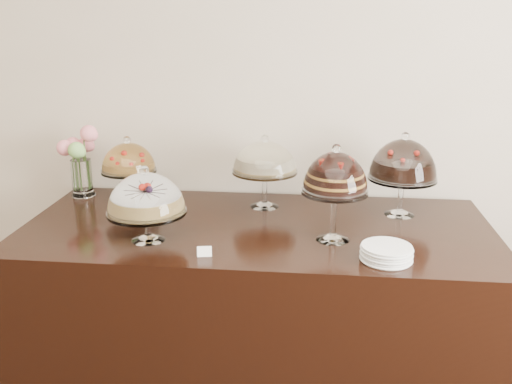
# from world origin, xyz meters

# --- Properties ---
(wall_back) EXTENTS (5.00, 0.04, 3.00)m
(wall_back) POSITION_xyz_m (0.00, 3.00, 1.50)
(wall_back) COLOR #BEB099
(wall_back) RESTS_ON ground
(display_counter) EXTENTS (2.20, 1.00, 0.90)m
(display_counter) POSITION_xyz_m (-0.14, 2.45, 0.45)
(display_counter) COLOR black
(display_counter) RESTS_ON ground
(cake_stand_sugar_sponge) EXTENTS (0.35, 0.35, 0.34)m
(cake_stand_sugar_sponge) POSITION_xyz_m (-0.60, 2.22, 1.10)
(cake_stand_sugar_sponge) COLOR white
(cake_stand_sugar_sponge) RESTS_ON display_counter
(cake_stand_choco_layer) EXTENTS (0.29, 0.29, 0.43)m
(cake_stand_choco_layer) POSITION_xyz_m (0.21, 2.31, 1.19)
(cake_stand_choco_layer) COLOR white
(cake_stand_choco_layer) RESTS_ON display_counter
(cake_stand_cheesecake) EXTENTS (0.33, 0.33, 0.38)m
(cake_stand_cheesecake) POSITION_xyz_m (-0.13, 2.73, 1.15)
(cake_stand_cheesecake) COLOR white
(cake_stand_cheesecake) RESTS_ON display_counter
(cake_stand_dark_choco) EXTENTS (0.34, 0.34, 0.42)m
(cake_stand_dark_choco) POSITION_xyz_m (0.55, 2.68, 1.16)
(cake_stand_dark_choco) COLOR white
(cake_stand_dark_choco) RESTS_ON display_counter
(cake_stand_fruit_tart) EXTENTS (0.29, 0.29, 0.35)m
(cake_stand_fruit_tart) POSITION_xyz_m (-0.85, 2.74, 1.12)
(cake_stand_fruit_tart) COLOR white
(cake_stand_fruit_tart) RESTS_ON display_counter
(flower_vase) EXTENTS (0.21, 0.23, 0.39)m
(flower_vase) POSITION_xyz_m (-1.14, 2.80, 1.11)
(flower_vase) COLOR white
(flower_vase) RESTS_ON display_counter
(plate_stack) EXTENTS (0.21, 0.21, 0.06)m
(plate_stack) POSITION_xyz_m (0.42, 2.11, 0.93)
(plate_stack) COLOR white
(plate_stack) RESTS_ON display_counter
(price_card_left) EXTENTS (0.06, 0.03, 0.04)m
(price_card_left) POSITION_xyz_m (-0.32, 2.07, 0.92)
(price_card_left) COLOR white
(price_card_left) RESTS_ON display_counter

